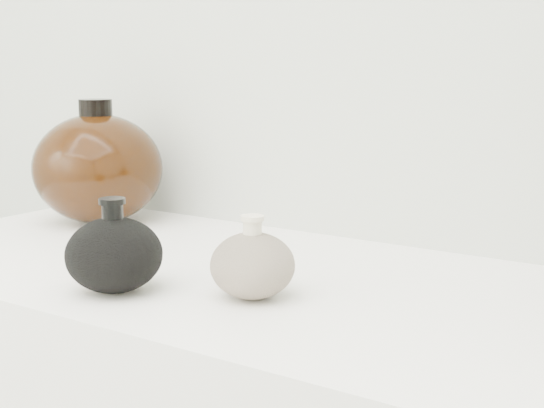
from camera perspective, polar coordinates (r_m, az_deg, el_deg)
The scene contains 3 objects.
black_gourd_vase at distance 0.91m, azimuth -11.80°, elevation -3.70°, with size 0.15×0.15×0.11m.
cream_gourd_vase at distance 0.87m, azimuth -1.47°, elevation -4.59°, with size 0.12×0.12×0.10m.
left_round_pot at distance 1.31m, azimuth -12.97°, elevation 2.66°, with size 0.23×0.23×0.21m.
Camera 1 is at (0.52, 0.18, 1.17)m, focal length 50.00 mm.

